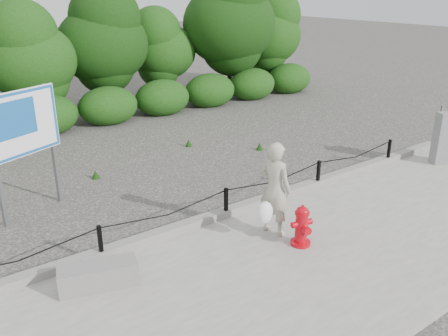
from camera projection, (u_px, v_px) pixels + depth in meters
ground at (226, 221)px, 9.09m from camera, size 90.00×90.00×0.00m
sidewalk at (300, 266)px, 7.57m from camera, size 14.00×4.00×0.08m
curb at (224, 213)px, 9.08m from camera, size 14.00×0.22×0.14m
chain_barrier at (226, 199)px, 8.93m from camera, size 10.06×0.06×0.60m
treeline at (87, 39)px, 15.39m from camera, size 20.27×3.91×5.06m
fire_hydrant at (302, 226)px, 7.98m from camera, size 0.41×0.43×0.74m
pedestrian at (274, 190)px, 8.20m from camera, size 0.78×0.70×1.70m
concrete_block at (98, 276)px, 6.93m from camera, size 1.20×0.71×0.36m
utility_cabinet at (444, 138)px, 11.57m from camera, size 0.56×0.46×1.42m
advertising_sign at (23, 129)px, 8.76m from camera, size 1.43×0.69×2.46m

